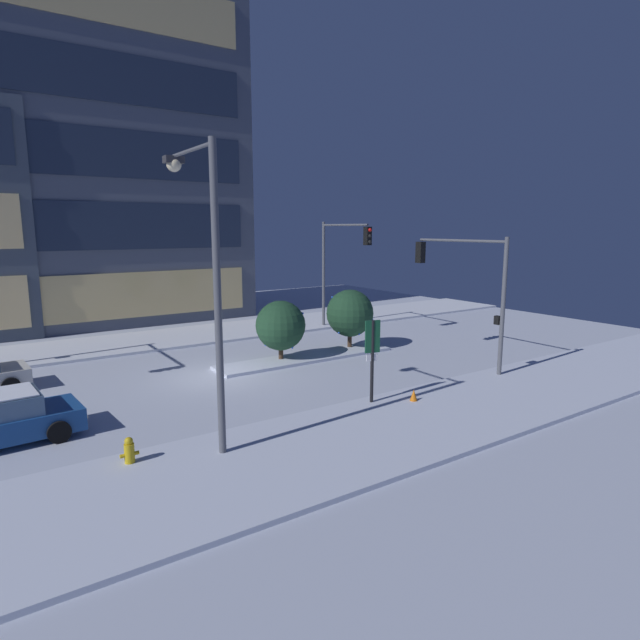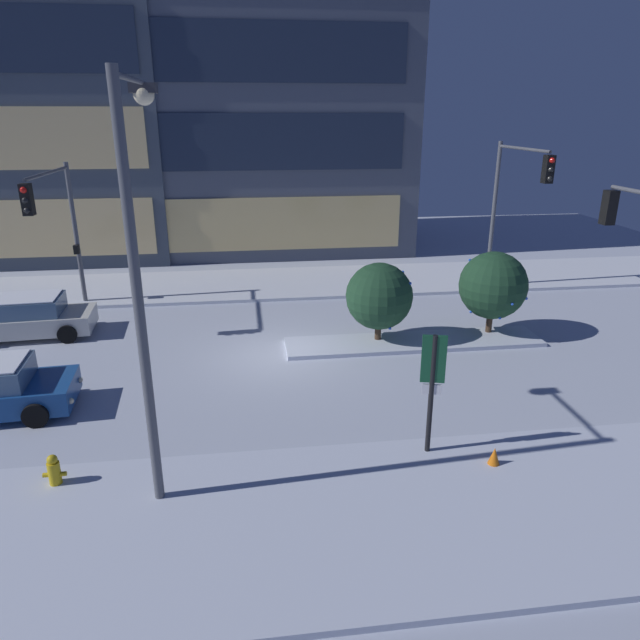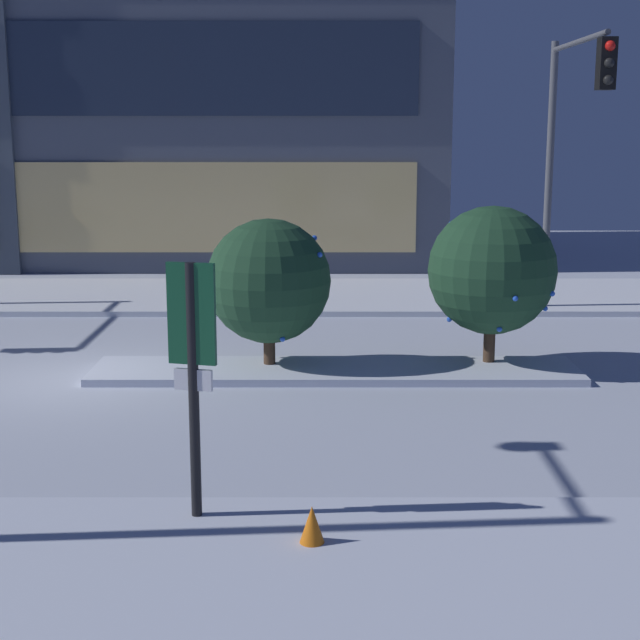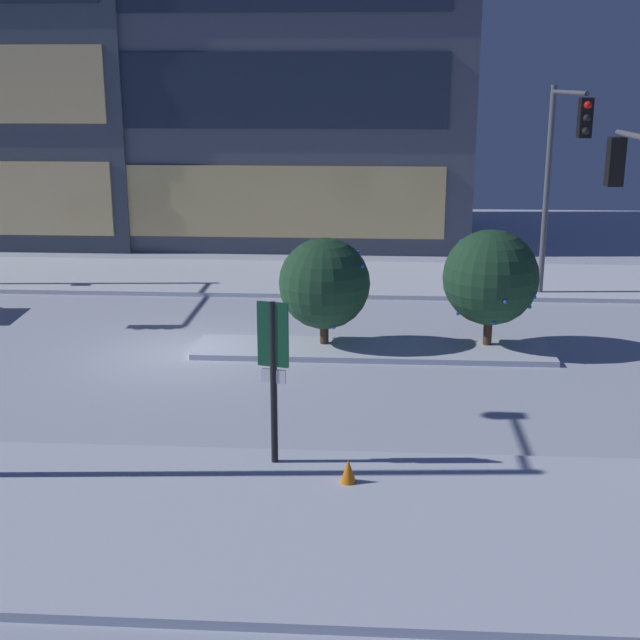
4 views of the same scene
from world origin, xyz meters
The scene contains 8 objects.
ground centered at (0.00, 0.00, 0.00)m, with size 52.00×52.00×0.00m, color silver.
curb_strip_far centered at (0.00, 8.50, 0.07)m, with size 52.00×5.20×0.14m, color silver.
median_strip centered at (4.73, 0.42, 0.07)m, with size 9.00×1.80×0.14m, color silver.
traffic_light_corner_far_right centered at (10.03, 4.95, 4.55)m, with size 0.32×4.61×6.53m.
parking_info_sign centered at (3.04, -6.42, 1.95)m, with size 0.55×0.19×3.05m.
decorated_tree_median centered at (7.65, 0.88, 1.89)m, with size 2.40×2.40×3.09m.
decorated_tree_left_of_median centered at (3.49, 0.71, 1.71)m, with size 2.31×2.31×2.87m.
construction_cone centered at (4.36, -7.16, 0.28)m, with size 0.36×0.36×0.55m, color orange.
Camera 3 is at (4.44, -16.57, 4.46)m, focal length 53.06 mm.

